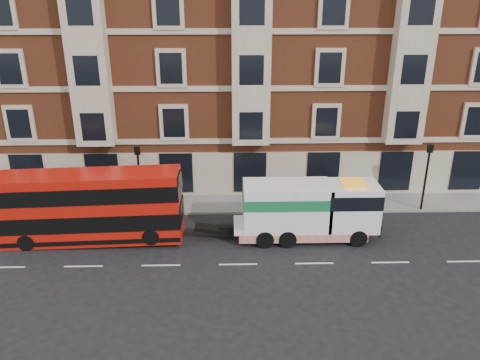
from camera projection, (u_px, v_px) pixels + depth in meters
ground at (238, 264)px, 24.34m from camera, size 120.00×120.00×0.00m
sidewalk at (236, 203)px, 31.28m from camera, size 90.00×3.00×0.15m
victorian_terrace at (240, 39)px, 34.59m from camera, size 45.00×12.00×20.40m
lamp_post_west at (139, 175)px, 28.98m from camera, size 0.35×0.15×4.35m
lamp_post_east at (426, 172)px, 29.38m from camera, size 0.35×0.15×4.35m
double_decker_bus at (90, 206)px, 25.95m from camera, size 10.07×2.31×4.08m
tow_truck at (306, 210)px, 26.36m from camera, size 8.06×2.38×3.36m
pedestrian at (128, 200)px, 29.58m from camera, size 0.73×0.72×1.70m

